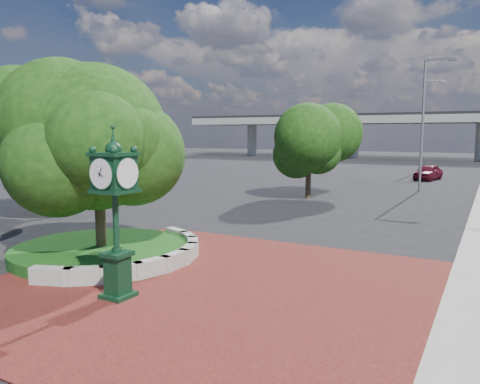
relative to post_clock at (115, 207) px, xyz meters
name	(u,v)px	position (x,y,z in m)	size (l,w,h in m)	color
ground	(223,277)	(1.51, 2.89, -2.45)	(200.00, 200.00, 0.00)	black
plaza	(205,286)	(1.51, 1.89, -2.43)	(12.00, 12.00, 0.04)	maroon
planter_wall	(153,257)	(-1.20, 2.89, -2.18)	(2.96, 6.77, 0.54)	#9E9B93
grass_bed	(102,251)	(-3.49, 2.89, -2.25)	(6.10, 6.10, 0.40)	#174212
overpass	(446,119)	(1.29, 72.89, 4.09)	(90.00, 12.00, 7.50)	#9E9B93
tree_planter	(98,151)	(-3.49, 2.89, 1.27)	(5.20, 5.20, 6.33)	#38281C
tree_northwest	(56,137)	(-11.49, 7.89, 1.67)	(5.60, 5.60, 6.93)	#38281C
tree_street	(309,149)	(-2.49, 20.89, 0.78)	(4.40, 4.40, 5.45)	#38281C
post_clock	(115,207)	(0.00, 0.00, 0.00)	(0.95, 0.95, 4.47)	black
parked_car	(428,172)	(3.14, 37.40, -1.74)	(1.68, 4.18, 1.42)	#520B1A
street_lamp_near	(426,115)	(3.88, 28.08, 3.20)	(2.17, 0.35, 9.64)	slate
street_lamp_far	(426,118)	(1.32, 48.15, 3.56)	(2.16, 1.13, 10.26)	slate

